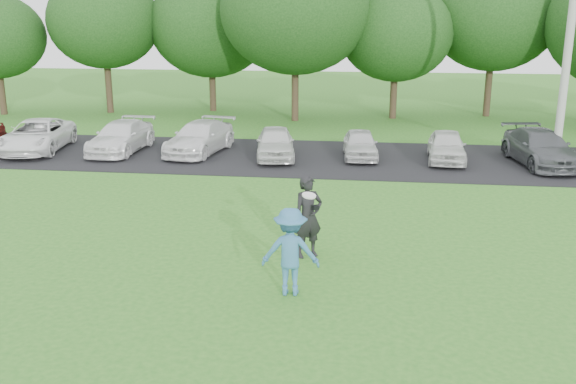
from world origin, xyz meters
The scene contains 7 objects.
ground centered at (0.00, 0.00, 0.00)m, with size 100.00×100.00×0.00m, color #2B7020.
parking_lot centered at (0.00, 13.00, 0.01)m, with size 32.00×6.50×0.03m, color black.
utility_pole centered at (8.55, 12.74, 4.80)m, with size 0.28×0.28×9.60m, color #B0B0AB.
frisbee_player centered at (0.41, 0.71, 0.89)m, with size 1.17×0.71×2.08m.
camera_bystander centered at (0.55, 2.76, 0.95)m, with size 0.83×0.75×1.90m.
parked_cars centered at (-0.75, 12.95, 0.62)m, with size 30.34×5.05×1.25m.
tree_row centered at (1.51, 22.76, 4.91)m, with size 42.39×9.85×8.64m.
Camera 1 is at (1.88, -10.93, 5.40)m, focal length 40.00 mm.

